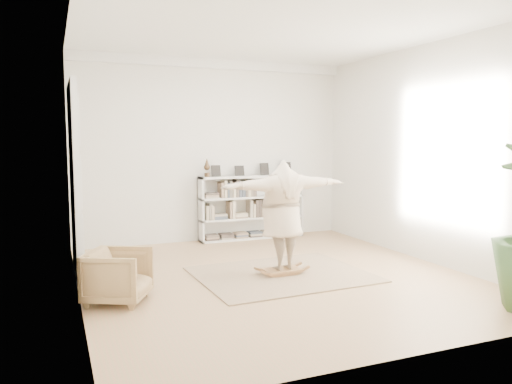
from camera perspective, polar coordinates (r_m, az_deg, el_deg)
floor at (r=7.54m, az=2.18°, el=-9.62°), size 6.00×6.00×0.00m
room_shell at (r=10.12m, az=-4.86°, el=14.40°), size 6.00×6.00×6.00m
doors at (r=7.94m, az=-19.97°, el=1.10°), size 0.09×1.78×2.92m
bookshelf at (r=10.24m, az=-0.53°, el=-1.82°), size 2.20×0.35×1.64m
armchair at (r=6.54m, az=-15.47°, el=-9.23°), size 0.98×0.97×0.67m
rug at (r=7.61m, az=2.98°, el=-9.39°), size 2.58×2.10×0.02m
rocker_board at (r=7.59m, az=2.98°, el=-8.93°), size 0.56×0.35×0.12m
person at (r=7.41m, az=3.02°, el=-2.32°), size 2.03×0.63×1.64m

